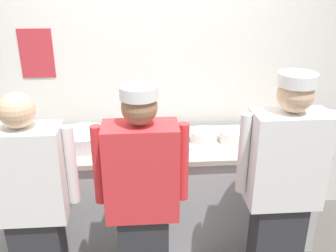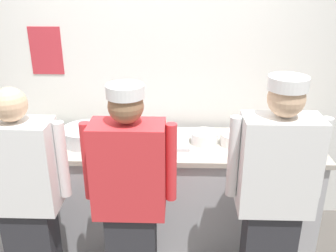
{
  "view_description": "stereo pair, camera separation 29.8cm",
  "coord_description": "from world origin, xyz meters",
  "px_view_note": "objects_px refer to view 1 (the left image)",
  "views": [
    {
      "loc": [
        -0.08,
        -2.4,
        2.22
      ],
      "look_at": [
        0.13,
        0.34,
        1.07
      ],
      "focal_mm": 40.26,
      "sensor_mm": 36.0,
      "label": 1
    },
    {
      "loc": [
        0.22,
        -2.41,
        2.22
      ],
      "look_at": [
        0.13,
        0.34,
        1.07
      ],
      "focal_mm": 40.26,
      "sensor_mm": 36.0,
      "label": 2
    }
  ],
  "objects_px": {
    "chef_far_right": "(282,189)",
    "plate_stack_rear": "(234,136)",
    "chef_center": "(142,201)",
    "ramekin_green_sauce": "(276,131)",
    "chefs_knife": "(115,143)",
    "sheet_tray": "(157,142)",
    "squeeze_bottle_primary": "(266,131)",
    "mixing_bowl_steel": "(85,139)",
    "plate_stack_front": "(204,136)",
    "ramekin_red_sauce": "(11,140)",
    "squeeze_bottle_secondary": "(290,129)",
    "ramekin_orange_sauce": "(36,140)",
    "deli_cup": "(54,149)",
    "squeeze_bottle_spare": "(47,134)",
    "ramekin_yellow_sauce": "(14,153)",
    "chef_near_left": "(33,207)"
  },
  "relations": [
    {
      "from": "chef_far_right",
      "to": "plate_stack_rear",
      "type": "xyz_separation_m",
      "value": [
        -0.15,
        0.71,
        0.07
      ]
    },
    {
      "from": "chef_center",
      "to": "ramekin_green_sauce",
      "type": "height_order",
      "value": "chef_center"
    },
    {
      "from": "chef_far_right",
      "to": "chefs_knife",
      "type": "height_order",
      "value": "chef_far_right"
    },
    {
      "from": "sheet_tray",
      "to": "squeeze_bottle_primary",
      "type": "bearing_deg",
      "value": -1.78
    },
    {
      "from": "plate_stack_rear",
      "to": "chefs_knife",
      "type": "xyz_separation_m",
      "value": [
        -0.97,
        0.02,
        -0.04
      ]
    },
    {
      "from": "mixing_bowl_steel",
      "to": "squeeze_bottle_primary",
      "type": "distance_m",
      "value": 1.46
    },
    {
      "from": "plate_stack_rear",
      "to": "ramekin_green_sauce",
      "type": "relative_size",
      "value": 2.54
    },
    {
      "from": "plate_stack_front",
      "to": "ramekin_green_sauce",
      "type": "distance_m",
      "value": 0.65
    },
    {
      "from": "plate_stack_front",
      "to": "ramekin_red_sauce",
      "type": "height_order",
      "value": "plate_stack_front"
    },
    {
      "from": "chefs_knife",
      "to": "plate_stack_front",
      "type": "bearing_deg",
      "value": 0.14
    },
    {
      "from": "plate_stack_front",
      "to": "sheet_tray",
      "type": "distance_m",
      "value": 0.39
    },
    {
      "from": "chef_center",
      "to": "plate_stack_rear",
      "type": "height_order",
      "value": "chef_center"
    },
    {
      "from": "chefs_knife",
      "to": "ramekin_green_sauce",
      "type": "bearing_deg",
      "value": 4.15
    },
    {
      "from": "squeeze_bottle_secondary",
      "to": "squeeze_bottle_primary",
      "type": "bearing_deg",
      "value": -175.07
    },
    {
      "from": "squeeze_bottle_primary",
      "to": "ramekin_orange_sauce",
      "type": "relative_size",
      "value": 2.25
    },
    {
      "from": "deli_cup",
      "to": "plate_stack_front",
      "type": "bearing_deg",
      "value": 7.95
    },
    {
      "from": "plate_stack_front",
      "to": "ramekin_green_sauce",
      "type": "relative_size",
      "value": 2.34
    },
    {
      "from": "chef_far_right",
      "to": "squeeze_bottle_primary",
      "type": "xyz_separation_m",
      "value": [
        0.1,
        0.69,
        0.11
      ]
    },
    {
      "from": "mixing_bowl_steel",
      "to": "squeeze_bottle_secondary",
      "type": "height_order",
      "value": "squeeze_bottle_secondary"
    },
    {
      "from": "deli_cup",
      "to": "squeeze_bottle_spare",
      "type": "bearing_deg",
      "value": 114.54
    },
    {
      "from": "ramekin_yellow_sauce",
      "to": "chef_far_right",
      "type": "bearing_deg",
      "value": -17.27
    },
    {
      "from": "ramekin_orange_sauce",
      "to": "ramekin_red_sauce",
      "type": "bearing_deg",
      "value": 177.17
    },
    {
      "from": "chef_near_left",
      "to": "plate_stack_rear",
      "type": "xyz_separation_m",
      "value": [
        1.45,
        0.7,
        0.12
      ]
    },
    {
      "from": "ramekin_orange_sauce",
      "to": "plate_stack_front",
      "type": "bearing_deg",
      "value": -3.29
    },
    {
      "from": "squeeze_bottle_primary",
      "to": "ramekin_orange_sauce",
      "type": "distance_m",
      "value": 1.87
    },
    {
      "from": "plate_stack_front",
      "to": "plate_stack_rear",
      "type": "xyz_separation_m",
      "value": [
        0.25,
        -0.02,
        0.0
      ]
    },
    {
      "from": "ramekin_red_sauce",
      "to": "chef_far_right",
      "type": "bearing_deg",
      "value": -22.67
    },
    {
      "from": "sheet_tray",
      "to": "chef_near_left",
      "type": "bearing_deg",
      "value": -138.86
    },
    {
      "from": "plate_stack_front",
      "to": "mixing_bowl_steel",
      "type": "height_order",
      "value": "mixing_bowl_steel"
    },
    {
      "from": "sheet_tray",
      "to": "ramekin_red_sauce",
      "type": "bearing_deg",
      "value": 175.14
    },
    {
      "from": "chef_near_left",
      "to": "deli_cup",
      "type": "relative_size",
      "value": 15.73
    },
    {
      "from": "squeeze_bottle_primary",
      "to": "squeeze_bottle_secondary",
      "type": "relative_size",
      "value": 0.93
    },
    {
      "from": "chef_near_left",
      "to": "squeeze_bottle_spare",
      "type": "xyz_separation_m",
      "value": [
        -0.05,
        0.74,
        0.17
      ]
    },
    {
      "from": "chef_far_right",
      "to": "chef_center",
      "type": "bearing_deg",
      "value": -178.64
    },
    {
      "from": "ramekin_red_sauce",
      "to": "chefs_knife",
      "type": "height_order",
      "value": "ramekin_red_sauce"
    },
    {
      "from": "ramekin_green_sauce",
      "to": "ramekin_red_sauce",
      "type": "bearing_deg",
      "value": -179.78
    },
    {
      "from": "squeeze_bottle_spare",
      "to": "ramekin_red_sauce",
      "type": "relative_size",
      "value": 2.07
    },
    {
      "from": "squeeze_bottle_secondary",
      "to": "deli_cup",
      "type": "relative_size",
      "value": 1.96
    },
    {
      "from": "ramekin_green_sauce",
      "to": "ramekin_yellow_sauce",
      "type": "bearing_deg",
      "value": -173.26
    },
    {
      "from": "chef_far_right",
      "to": "squeeze_bottle_secondary",
      "type": "xyz_separation_m",
      "value": [
        0.31,
        0.71,
        0.12
      ]
    },
    {
      "from": "chef_near_left",
      "to": "sheet_tray",
      "type": "xyz_separation_m",
      "value": [
        0.82,
        0.71,
        0.09
      ]
    },
    {
      "from": "plate_stack_front",
      "to": "chefs_knife",
      "type": "height_order",
      "value": "plate_stack_front"
    },
    {
      "from": "sheet_tray",
      "to": "deli_cup",
      "type": "relative_size",
      "value": 5.06
    },
    {
      "from": "squeeze_bottle_spare",
      "to": "deli_cup",
      "type": "xyz_separation_m",
      "value": [
        0.08,
        -0.18,
        -0.05
      ]
    },
    {
      "from": "chef_far_right",
      "to": "ramekin_yellow_sauce",
      "type": "height_order",
      "value": "chef_far_right"
    },
    {
      "from": "chef_far_right",
      "to": "squeeze_bottle_primary",
      "type": "relative_size",
      "value": 9.07
    },
    {
      "from": "plate_stack_rear",
      "to": "ramekin_red_sauce",
      "type": "relative_size",
      "value": 2.39
    },
    {
      "from": "squeeze_bottle_primary",
      "to": "ramekin_orange_sauce",
      "type": "height_order",
      "value": "squeeze_bottle_primary"
    },
    {
      "from": "plate_stack_rear",
      "to": "ramekin_green_sauce",
      "type": "bearing_deg",
      "value": 17.13
    },
    {
      "from": "ramekin_yellow_sauce",
      "to": "chef_near_left",
      "type": "bearing_deg",
      "value": -65.04
    }
  ]
}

